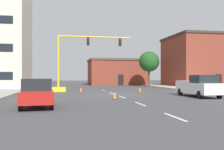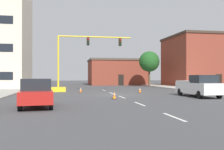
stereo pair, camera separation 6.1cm
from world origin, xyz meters
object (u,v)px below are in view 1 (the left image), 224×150
object	(u,v)px
traffic_signal_gantry	(69,73)
traffic_cone_roadside_b	(140,90)
pickup_truck_white	(199,86)
traffic_cone_roadside_c	(115,95)
tree_right_far	(149,62)
sedan_red_near_left	(37,92)
traffic_cone_roadside_a	(81,90)

from	to	relation	value
traffic_signal_gantry	traffic_cone_roadside_b	distance (m)	8.88
pickup_truck_white	traffic_cone_roadside_c	distance (m)	8.03
tree_right_far	traffic_cone_roadside_b	size ratio (longest dim) A/B	10.31
traffic_signal_gantry	tree_right_far	bearing A→B (deg)	40.94
sedan_red_near_left	traffic_cone_roadside_c	world-z (taller)	sedan_red_near_left
pickup_truck_white	traffic_cone_roadside_c	world-z (taller)	pickup_truck_white
tree_right_far	sedan_red_near_left	xyz separation A→B (m)	(-16.65, -27.41, -3.62)
traffic_cone_roadside_a	pickup_truck_white	bearing A→B (deg)	-36.92
sedan_red_near_left	traffic_cone_roadside_c	bearing A→B (deg)	36.47
sedan_red_near_left	pickup_truck_white	bearing A→B (deg)	20.00
traffic_cone_roadside_a	traffic_signal_gantry	bearing A→B (deg)	120.34
tree_right_far	traffic_cone_roadside_a	distance (m)	20.24
sedan_red_near_left	traffic_cone_roadside_a	xyz separation A→B (m)	(3.41, 12.68, -0.59)
traffic_cone_roadside_b	sedan_red_near_left	bearing A→B (deg)	-131.90
traffic_signal_gantry	pickup_truck_white	size ratio (longest dim) A/B	1.83
traffic_cone_roadside_c	traffic_cone_roadside_a	bearing A→B (deg)	105.10
tree_right_far	sedan_red_near_left	bearing A→B (deg)	-121.27
traffic_signal_gantry	pickup_truck_white	distance (m)	15.22
pickup_truck_white	traffic_cone_roadside_a	distance (m)	12.84
traffic_signal_gantry	sedan_red_near_left	size ratio (longest dim) A/B	2.13
traffic_cone_roadside_c	sedan_red_near_left	bearing A→B (deg)	-143.53
pickup_truck_white	traffic_signal_gantry	bearing A→B (deg)	139.42
traffic_cone_roadside_a	tree_right_far	bearing A→B (deg)	48.07
traffic_signal_gantry	pickup_truck_white	xyz separation A→B (m)	(11.52, -9.86, -1.32)
pickup_truck_white	traffic_cone_roadside_c	size ratio (longest dim) A/B	8.48
tree_right_far	traffic_cone_roadside_a	bearing A→B (deg)	-131.93
traffic_cone_roadside_c	tree_right_far	bearing A→B (deg)	64.73
pickup_truck_white	traffic_cone_roadside_b	distance (m)	7.19
tree_right_far	sedan_red_near_left	distance (m)	32.27
tree_right_far	traffic_cone_roadside_b	world-z (taller)	tree_right_far
traffic_cone_roadside_b	traffic_cone_roadside_c	distance (m)	8.11
traffic_cone_roadside_a	traffic_cone_roadside_b	world-z (taller)	traffic_cone_roadside_b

